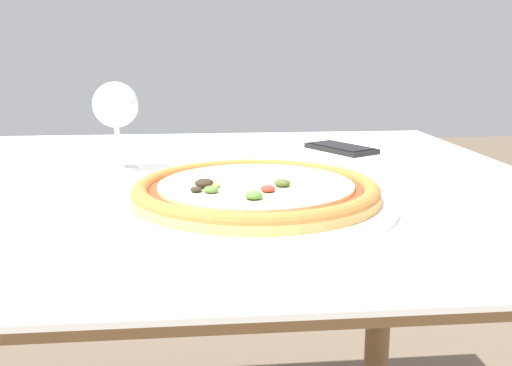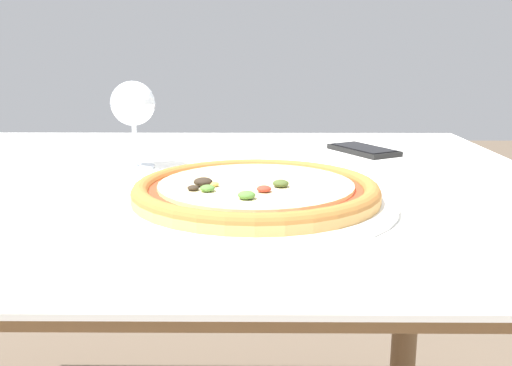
{
  "view_description": "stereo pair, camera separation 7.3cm",
  "coord_description": "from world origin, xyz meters",
  "px_view_note": "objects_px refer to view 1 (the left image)",
  "views": [
    {
      "loc": [
        0.15,
        -0.87,
        0.93
      ],
      "look_at": [
        0.22,
        -0.17,
        0.76
      ],
      "focal_mm": 40.0,
      "sensor_mm": 36.0,
      "label": 1
    },
    {
      "loc": [
        0.22,
        -0.88,
        0.93
      ],
      "look_at": [
        0.22,
        -0.17,
        0.76
      ],
      "focal_mm": 40.0,
      "sensor_mm": 36.0,
      "label": 2
    }
  ],
  "objects_px": {
    "pizza_plate": "(256,193)",
    "cell_phone": "(341,148)",
    "dining_table": "(109,232)",
    "wine_glass_far_left": "(116,108)"
  },
  "relations": [
    {
      "from": "pizza_plate",
      "to": "cell_phone",
      "type": "height_order",
      "value": "pizza_plate"
    },
    {
      "from": "dining_table",
      "to": "pizza_plate",
      "type": "bearing_deg",
      "value": -38.34
    },
    {
      "from": "wine_glass_far_left",
      "to": "pizza_plate",
      "type": "bearing_deg",
      "value": -49.25
    },
    {
      "from": "cell_phone",
      "to": "pizza_plate",
      "type": "bearing_deg",
      "value": -118.02
    },
    {
      "from": "dining_table",
      "to": "cell_phone",
      "type": "height_order",
      "value": "cell_phone"
    },
    {
      "from": "wine_glass_far_left",
      "to": "cell_phone",
      "type": "height_order",
      "value": "wine_glass_far_left"
    },
    {
      "from": "dining_table",
      "to": "cell_phone",
      "type": "bearing_deg",
      "value": 27.1
    },
    {
      "from": "pizza_plate",
      "to": "cell_phone",
      "type": "relative_size",
      "value": 2.25
    },
    {
      "from": "dining_table",
      "to": "wine_glass_far_left",
      "type": "relative_size",
      "value": 9.31
    },
    {
      "from": "dining_table",
      "to": "cell_phone",
      "type": "relative_size",
      "value": 8.5
    }
  ]
}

